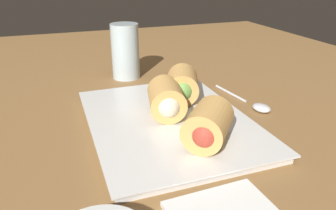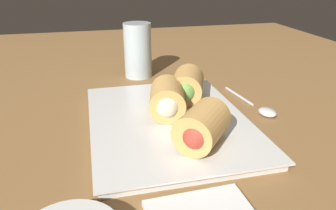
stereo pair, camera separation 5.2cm
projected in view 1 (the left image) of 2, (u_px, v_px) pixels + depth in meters
The scene contains 7 objects.
table_surface at pixel (178, 137), 52.74cm from camera, with size 180.00×140.00×2.00cm.
serving_plate at pixel (168, 122), 53.75cm from camera, with size 33.47×25.07×1.50cm.
roll_front_left at pixel (207, 126), 44.55cm from camera, with size 9.66×9.44×5.74cm.
roll_front_right at pixel (182, 85), 59.43cm from camera, with size 9.38×8.23×5.74cm.
roll_back_left at pixel (167, 100), 53.08cm from camera, with size 9.28×7.34×5.74cm.
spoon at pixel (256, 105), 60.47cm from camera, with size 16.04×3.66×1.27cm.
drinking_glass at pixel (125, 51), 74.67cm from camera, with size 6.33×6.33×12.44cm.
Camera 1 is at (-42.99, 17.31, 26.74)cm, focal length 35.00 mm.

